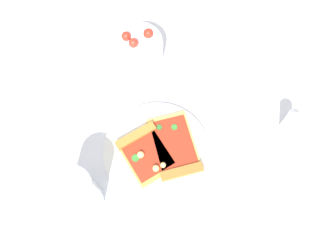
% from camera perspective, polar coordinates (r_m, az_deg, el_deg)
% --- Properties ---
extents(ground_plane, '(2.40, 2.40, 0.00)m').
position_cam_1_polar(ground_plane, '(0.77, -3.39, -1.62)').
color(ground_plane, silver).
rests_on(ground_plane, ground).
extents(plate, '(0.24, 0.24, 0.01)m').
position_cam_1_polar(plate, '(0.75, -2.00, -4.34)').
color(plate, silver).
rests_on(plate, ground_plane).
extents(pizza_slice_near, '(0.18, 0.16, 0.02)m').
position_cam_1_polar(pizza_slice_near, '(0.74, 1.22, -3.99)').
color(pizza_slice_near, '#E5B256').
rests_on(pizza_slice_near, plate).
extents(pizza_slice_far, '(0.15, 0.15, 0.02)m').
position_cam_1_polar(pizza_slice_far, '(0.74, -4.03, -4.27)').
color(pizza_slice_far, gold).
rests_on(pizza_slice_far, plate).
extents(salad_bowl, '(0.12, 0.12, 0.09)m').
position_cam_1_polar(salad_bowl, '(0.85, -5.08, 13.00)').
color(salad_bowl, white).
rests_on(salad_bowl, ground_plane).
extents(soda_glass, '(0.08, 0.08, 0.13)m').
position_cam_1_polar(soda_glass, '(0.69, -15.12, -11.33)').
color(soda_glass, silver).
rests_on(soda_glass, ground_plane).
extents(pepper_shaker, '(0.03, 0.03, 0.08)m').
position_cam_1_polar(pepper_shaker, '(0.79, 20.38, 0.92)').
color(pepper_shaker, silver).
rests_on(pepper_shaker, ground_plane).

